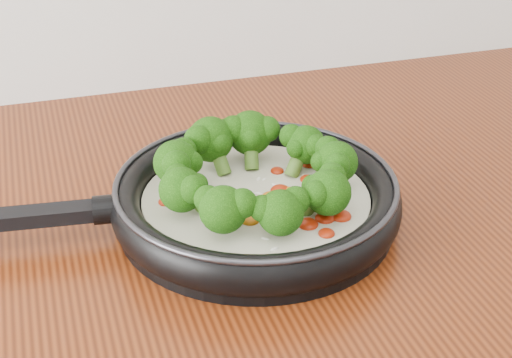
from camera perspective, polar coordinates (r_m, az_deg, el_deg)
name	(u,v)px	position (r m, az deg, el deg)	size (l,w,h in m)	color
skillet	(253,194)	(0.77, -0.25, -1.16)	(0.47, 0.32, 0.09)	black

